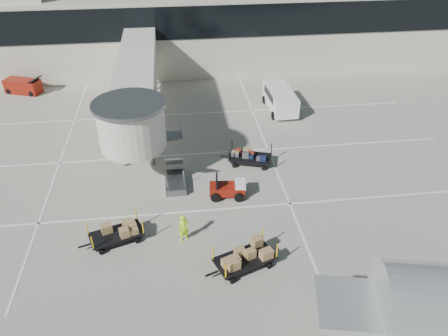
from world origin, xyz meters
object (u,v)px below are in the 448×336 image
(baggage_tug, at_px, (228,189))
(suitcase_cart, at_px, (251,158))
(box_cart_far, at_px, (113,235))
(box_cart_near, at_px, (246,258))
(minivan, at_px, (280,98))
(belt_loader, at_px, (23,86))
(ground_worker, at_px, (184,228))

(baggage_tug, bearing_deg, suitcase_cart, 65.07)
(baggage_tug, distance_m, box_cart_far, 8.12)
(box_cart_near, relative_size, box_cart_far, 1.08)
(box_cart_far, distance_m, minivan, 21.21)
(box_cart_far, distance_m, belt_loader, 25.45)
(baggage_tug, height_order, suitcase_cart, baggage_tug)
(ground_worker, bearing_deg, box_cart_near, -57.62)
(box_cart_near, bearing_deg, baggage_tug, 70.18)
(suitcase_cart, height_order, box_cart_far, suitcase_cart)
(ground_worker, xyz_separation_m, belt_loader, (-14.87, 23.40, -0.22))
(baggage_tug, xyz_separation_m, box_cart_far, (-7.24, -3.67, -0.01))
(baggage_tug, distance_m, box_cart_near, 6.53)
(suitcase_cart, bearing_deg, box_cart_far, -125.54)
(box_cart_far, bearing_deg, ground_worker, -23.60)
(minivan, bearing_deg, belt_loader, 162.17)
(ground_worker, bearing_deg, minivan, 40.69)
(suitcase_cart, bearing_deg, baggage_tug, -104.49)
(box_cart_near, xyz_separation_m, ground_worker, (-3.23, 2.55, 0.27))
(box_cart_near, bearing_deg, belt_loader, 104.12)
(suitcase_cart, distance_m, ground_worker, 9.35)
(box_cart_far, distance_m, ground_worker, 4.15)
(box_cart_far, xyz_separation_m, ground_worker, (4.12, -0.32, 0.35))
(belt_loader, bearing_deg, box_cart_near, -34.17)
(box_cart_near, distance_m, ground_worker, 4.12)
(suitcase_cart, relative_size, minivan, 0.74)
(box_cart_far, xyz_separation_m, belt_loader, (-10.74, 23.08, 0.12))
(minivan, bearing_deg, ground_worker, -122.11)
(suitcase_cart, distance_m, box_cart_far, 11.98)
(box_cart_near, relative_size, ground_worker, 2.26)
(suitcase_cart, bearing_deg, ground_worker, -108.22)
(ground_worker, relative_size, belt_loader, 0.46)
(belt_loader, bearing_deg, suitcase_cart, -16.96)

